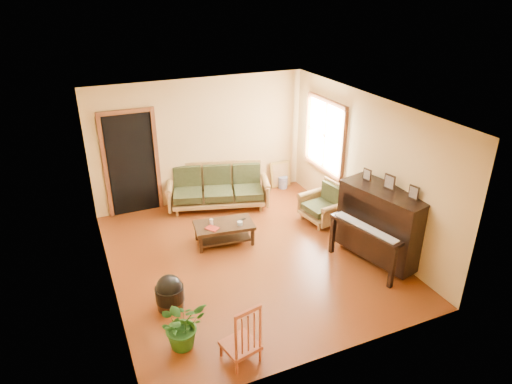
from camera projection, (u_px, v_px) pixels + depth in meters
name	position (u px, v px, depth m)	size (l,w,h in m)	color
floor	(249.00, 256.00, 7.85)	(5.00, 5.00, 0.00)	#57230B
doorway	(132.00, 165.00, 8.95)	(1.08, 0.16, 2.05)	black
window	(325.00, 135.00, 9.09)	(0.12, 1.36, 1.46)	white
sofa	(218.00, 188.00, 9.37)	(2.05, 0.86, 0.88)	olive
coffee_table	(224.00, 233.00, 8.19)	(1.04, 0.57, 0.38)	black
armchair	(322.00, 204.00, 8.83)	(0.74, 0.78, 0.78)	olive
piano	(382.00, 225.00, 7.52)	(0.86, 1.47, 1.29)	black
footstool	(170.00, 296.00, 6.57)	(0.41, 0.41, 0.39)	black
red_chair	(240.00, 331.00, 5.57)	(0.41, 0.45, 0.88)	#8D3919
leaning_frame	(280.00, 174.00, 10.35)	(0.47, 0.10, 0.62)	#B4923C
ceramic_crock	(283.00, 182.00, 10.37)	(0.21, 0.21, 0.27)	#374EA6
potted_plant	(182.00, 324.00, 5.82)	(0.61, 0.53, 0.68)	#245A19
book	(209.00, 230.00, 7.88)	(0.17, 0.22, 0.02)	maroon
candle	(211.00, 222.00, 8.06)	(0.07, 0.07, 0.11)	silver
glass_jar	(240.00, 223.00, 8.07)	(0.10, 0.10, 0.07)	silver
remote	(242.00, 220.00, 8.25)	(0.15, 0.04, 0.01)	black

